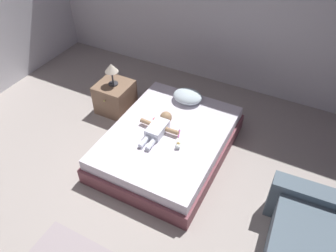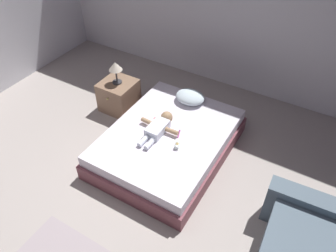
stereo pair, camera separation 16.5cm
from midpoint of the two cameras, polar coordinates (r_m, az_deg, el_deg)
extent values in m
plane|color=#A89E97|center=(3.85, -8.11, -14.16)|extent=(8.00, 8.00, 0.00)
cube|color=brown|center=(4.29, 1.10, -3.57)|extent=(1.42, 1.87, 0.22)
cube|color=silver|center=(4.17, 1.14, -1.81)|extent=(1.36, 1.80, 0.15)
ellipsoid|color=silver|center=(4.56, 4.89, 5.00)|extent=(0.40, 0.33, 0.15)
cube|color=white|center=(4.07, -0.68, -0.47)|extent=(0.19, 0.32, 0.12)
sphere|color=tan|center=(4.21, 0.90, 1.49)|extent=(0.15, 0.15, 0.15)
cylinder|color=tan|center=(4.17, -2.41, 0.74)|extent=(0.18, 0.07, 0.06)
cylinder|color=tan|center=(4.04, 1.80, -0.93)|extent=(0.18, 0.06, 0.06)
cylinder|color=white|center=(3.96, -3.09, -2.57)|extent=(0.06, 0.19, 0.06)
cylinder|color=white|center=(3.92, -1.93, -3.06)|extent=(0.06, 0.19, 0.06)
cube|color=#BD3DA5|center=(4.08, 3.05, -1.40)|extent=(0.05, 0.14, 0.01)
cube|color=white|center=(4.13, 3.23, -0.63)|extent=(0.02, 0.03, 0.01)
cube|color=slate|center=(3.79, 25.46, -14.00)|extent=(1.05, 0.26, 0.54)
cube|color=#86664E|center=(4.97, -7.54, 5.24)|extent=(0.48, 0.48, 0.46)
sphere|color=tan|center=(4.76, -9.45, 4.62)|extent=(0.03, 0.03, 0.03)
cylinder|color=#333338|center=(4.84, -7.79, 7.51)|extent=(0.14, 0.14, 0.02)
cylinder|color=#333338|center=(4.78, -7.91, 8.58)|extent=(0.02, 0.02, 0.20)
cone|color=beige|center=(4.69, -8.09, 10.19)|extent=(0.19, 0.19, 0.12)
cube|color=#D5474F|center=(4.23, -0.79, 0.96)|extent=(0.09, 0.09, 0.07)
cylinder|color=white|center=(3.91, 2.79, -3.38)|extent=(0.08, 0.11, 0.06)
cone|color=#E4BE6A|center=(3.88, 2.81, -2.97)|extent=(0.04, 0.04, 0.02)
camera|label=1|loc=(0.08, -88.83, 1.05)|focal=35.31mm
camera|label=2|loc=(0.08, 91.17, -1.05)|focal=35.31mm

